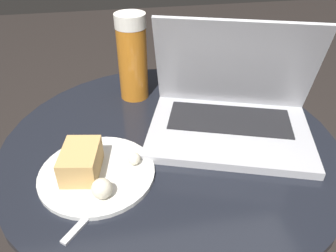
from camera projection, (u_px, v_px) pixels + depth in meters
table at (170, 183)px, 0.80m from camera, size 0.73×0.73×0.52m
laptop at (231, 110)px, 0.73m from camera, size 0.41×0.35×0.25m
beer_glass at (132, 57)px, 0.82m from camera, size 0.08×0.08×0.22m
snack_plate at (92, 169)px, 0.62m from camera, size 0.22×0.22×0.06m
fork at (103, 201)px, 0.57m from camera, size 0.12×0.14×0.00m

